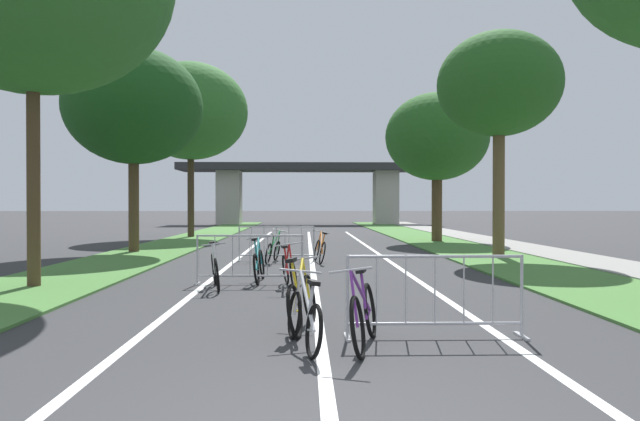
{
  "coord_description": "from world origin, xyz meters",
  "views": [
    {
      "loc": [
        -0.19,
        -3.98,
        1.69
      ],
      "look_at": [
        0.22,
        12.47,
        1.52
      ],
      "focal_mm": 32.92,
      "sensor_mm": 36.0,
      "label": 1
    }
  ],
  "objects_px": {
    "tree_right_cypress_far": "(499,85)",
    "bicycle_red_0": "(289,270)",
    "tree_left_oak_mid": "(133,106)",
    "crowd_barrier_second": "(250,260)",
    "crowd_barrier_nearest": "(435,297)",
    "bicycle_white_2": "(215,270)",
    "bicycle_teal_1": "(259,265)",
    "bicycle_orange_4": "(320,250)",
    "bicycle_yellow_6": "(302,302)",
    "bicycle_purple_5": "(364,315)",
    "bicycle_silver_7": "(304,319)",
    "crowd_barrier_third": "(276,244)",
    "bicycle_green_3": "(273,251)",
    "tree_right_oak_near": "(437,137)",
    "tree_left_maple_mid": "(191,111)"
  },
  "relations": [
    {
      "from": "bicycle_purple_5",
      "to": "bicycle_yellow_6",
      "type": "bearing_deg",
      "value": -40.2
    },
    {
      "from": "bicycle_teal_1",
      "to": "bicycle_white_2",
      "type": "height_order",
      "value": "bicycle_teal_1"
    },
    {
      "from": "bicycle_teal_1",
      "to": "bicycle_yellow_6",
      "type": "height_order",
      "value": "bicycle_yellow_6"
    },
    {
      "from": "crowd_barrier_third",
      "to": "bicycle_white_2",
      "type": "relative_size",
      "value": 1.32
    },
    {
      "from": "bicycle_green_3",
      "to": "bicycle_purple_5",
      "type": "distance_m",
      "value": 10.27
    },
    {
      "from": "bicycle_teal_1",
      "to": "bicycle_orange_4",
      "type": "distance_m",
      "value": 4.4
    },
    {
      "from": "tree_left_oak_mid",
      "to": "crowd_barrier_second",
      "type": "relative_size",
      "value": 3.12
    },
    {
      "from": "tree_right_cypress_far",
      "to": "crowd_barrier_third",
      "type": "height_order",
      "value": "tree_right_cypress_far"
    },
    {
      "from": "tree_right_cypress_far",
      "to": "bicycle_yellow_6",
      "type": "bearing_deg",
      "value": -120.37
    },
    {
      "from": "bicycle_white_2",
      "to": "bicycle_silver_7",
      "type": "relative_size",
      "value": 1.09
    },
    {
      "from": "bicycle_white_2",
      "to": "crowd_barrier_second",
      "type": "bearing_deg",
      "value": -150.35
    },
    {
      "from": "bicycle_teal_1",
      "to": "bicycle_green_3",
      "type": "distance_m",
      "value": 4.25
    },
    {
      "from": "crowd_barrier_third",
      "to": "tree_right_oak_near",
      "type": "bearing_deg",
      "value": 52.43
    },
    {
      "from": "crowd_barrier_nearest",
      "to": "bicycle_red_0",
      "type": "height_order",
      "value": "crowd_barrier_nearest"
    },
    {
      "from": "crowd_barrier_nearest",
      "to": "bicycle_teal_1",
      "type": "relative_size",
      "value": 1.29
    },
    {
      "from": "tree_left_maple_mid",
      "to": "tree_right_oak_near",
      "type": "distance_m",
      "value": 12.49
    },
    {
      "from": "crowd_barrier_third",
      "to": "bicycle_orange_4",
      "type": "relative_size",
      "value": 1.37
    },
    {
      "from": "tree_left_maple_mid",
      "to": "crowd_barrier_second",
      "type": "xyz_separation_m",
      "value": [
        4.68,
        -17.65,
        -5.91
      ]
    },
    {
      "from": "crowd_barrier_nearest",
      "to": "bicycle_purple_5",
      "type": "height_order",
      "value": "crowd_barrier_nearest"
    },
    {
      "from": "tree_left_oak_mid",
      "to": "tree_right_oak_near",
      "type": "bearing_deg",
      "value": 25.43
    },
    {
      "from": "crowd_barrier_third",
      "to": "bicycle_orange_4",
      "type": "bearing_deg",
      "value": -21.38
    },
    {
      "from": "bicycle_green_3",
      "to": "crowd_barrier_third",
      "type": "bearing_deg",
      "value": 88.98
    },
    {
      "from": "bicycle_teal_1",
      "to": "bicycle_silver_7",
      "type": "xyz_separation_m",
      "value": [
        1.0,
        -5.9,
        -0.03
      ]
    },
    {
      "from": "tree_left_oak_mid",
      "to": "crowd_barrier_third",
      "type": "relative_size",
      "value": 3.11
    },
    {
      "from": "bicycle_red_0",
      "to": "tree_left_oak_mid",
      "type": "bearing_deg",
      "value": -67.67
    },
    {
      "from": "bicycle_silver_7",
      "to": "tree_left_maple_mid",
      "type": "bearing_deg",
      "value": 90.84
    },
    {
      "from": "crowd_barrier_nearest",
      "to": "bicycle_white_2",
      "type": "bearing_deg",
      "value": 127.77
    },
    {
      "from": "crowd_barrier_nearest",
      "to": "bicycle_purple_5",
      "type": "bearing_deg",
      "value": -152.71
    },
    {
      "from": "crowd_barrier_second",
      "to": "bicycle_orange_4",
      "type": "distance_m",
      "value": 4.8
    },
    {
      "from": "bicycle_purple_5",
      "to": "crowd_barrier_third",
      "type": "bearing_deg",
      "value": -68.24
    },
    {
      "from": "tree_left_oak_mid",
      "to": "bicycle_teal_1",
      "type": "relative_size",
      "value": 4.03
    },
    {
      "from": "crowd_barrier_third",
      "to": "bicycle_green_3",
      "type": "relative_size",
      "value": 1.38
    },
    {
      "from": "crowd_barrier_nearest",
      "to": "bicycle_white_2",
      "type": "height_order",
      "value": "crowd_barrier_nearest"
    },
    {
      "from": "crowd_barrier_second",
      "to": "crowd_barrier_nearest",
      "type": "bearing_deg",
      "value": -60.82
    },
    {
      "from": "tree_left_oak_mid",
      "to": "bicycle_purple_5",
      "type": "relative_size",
      "value": 4.11
    },
    {
      "from": "bicycle_teal_1",
      "to": "tree_right_cypress_far",
      "type": "bearing_deg",
      "value": 39.62
    },
    {
      "from": "crowd_barrier_nearest",
      "to": "bicycle_teal_1",
      "type": "xyz_separation_m",
      "value": [
        -2.65,
        5.4,
        -0.14
      ]
    },
    {
      "from": "tree_left_oak_mid",
      "to": "bicycle_orange_4",
      "type": "relative_size",
      "value": 4.26
    },
    {
      "from": "bicycle_orange_4",
      "to": "crowd_barrier_nearest",
      "type": "bearing_deg",
      "value": -90.32
    },
    {
      "from": "bicycle_purple_5",
      "to": "tree_left_oak_mid",
      "type": "bearing_deg",
      "value": -50.62
    },
    {
      "from": "tree_right_cypress_far",
      "to": "tree_right_oak_near",
      "type": "distance_m",
      "value": 7.91
    },
    {
      "from": "tree_left_oak_mid",
      "to": "crowd_barrier_nearest",
      "type": "bearing_deg",
      "value": -60.01
    },
    {
      "from": "crowd_barrier_second",
      "to": "bicycle_purple_5",
      "type": "relative_size",
      "value": 1.32
    },
    {
      "from": "bicycle_green_3",
      "to": "bicycle_purple_5",
      "type": "relative_size",
      "value": 0.96
    },
    {
      "from": "bicycle_red_0",
      "to": "bicycle_teal_1",
      "type": "xyz_separation_m",
      "value": [
        -0.68,
        0.93,
        0.01
      ]
    },
    {
      "from": "tree_right_cypress_far",
      "to": "bicycle_red_0",
      "type": "distance_m",
      "value": 10.48
    },
    {
      "from": "tree_right_oak_near",
      "to": "crowd_barrier_nearest",
      "type": "height_order",
      "value": "tree_right_oak_near"
    },
    {
      "from": "crowd_barrier_second",
      "to": "crowd_barrier_third",
      "type": "bearing_deg",
      "value": 86.48
    },
    {
      "from": "bicycle_teal_1",
      "to": "bicycle_yellow_6",
      "type": "distance_m",
      "value": 4.99
    },
    {
      "from": "bicycle_red_0",
      "to": "crowd_barrier_nearest",
      "type": "bearing_deg",
      "value": 103.26
    }
  ]
}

